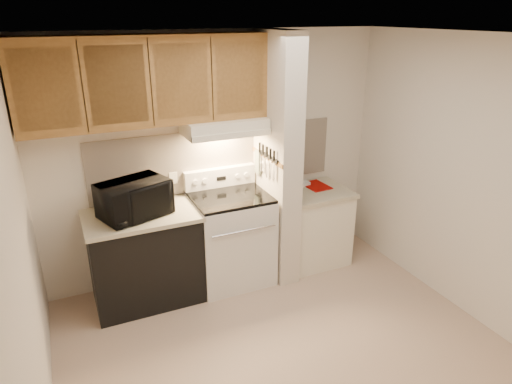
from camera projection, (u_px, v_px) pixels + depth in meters
floor at (282, 345)px, 3.89m from camera, size 3.60×3.60×0.00m
ceiling at (290, 36)px, 2.97m from camera, size 3.60×3.60×0.00m
wall_back at (217, 157)px, 4.70m from camera, size 3.60×2.50×0.02m
wall_left at (20, 261)px, 2.74m from camera, size 0.02×3.00×2.50m
wall_right at (462, 178)px, 4.12m from camera, size 0.02×3.00×2.50m
backsplash at (218, 159)px, 4.69m from camera, size 2.60×0.02×0.63m
range_body at (231, 239)px, 4.70m from camera, size 0.76×0.65×0.92m
oven_window at (243, 250)px, 4.41m from camera, size 0.50×0.01×0.30m
oven_handle at (244, 231)px, 4.30m from camera, size 0.65×0.02×0.02m
cooktop at (230, 197)px, 4.52m from camera, size 0.74×0.64×0.03m
range_backguard at (220, 177)px, 4.72m from camera, size 0.76×0.08×0.20m
range_display at (221, 178)px, 4.69m from camera, size 0.10×0.01×0.04m
range_knob_left_outer at (195, 182)px, 4.58m from camera, size 0.05×0.02×0.05m
range_knob_left_inner at (205, 181)px, 4.61m from camera, size 0.05×0.02×0.05m
range_knob_right_inner at (238, 176)px, 4.75m from camera, size 0.05×0.02×0.05m
range_knob_right_outer at (246, 175)px, 4.79m from camera, size 0.05×0.02×0.05m
dishwasher_front at (146, 259)px, 4.38m from camera, size 1.00×0.63×0.87m
left_countertop at (141, 216)px, 4.21m from camera, size 1.04×0.67×0.04m
spoon_rest at (150, 203)px, 4.42m from camera, size 0.24×0.10×0.02m
teal_jar at (148, 213)px, 4.12m from camera, size 0.08×0.08×0.09m
outlet at (173, 178)px, 4.55m from camera, size 0.08×0.01×0.12m
microwave at (134, 199)px, 4.11m from camera, size 0.70×0.58×0.33m
partition_pillar at (277, 160)px, 4.60m from camera, size 0.22×0.70×2.50m
pillar_trim at (266, 157)px, 4.53m from camera, size 0.01×0.70×0.04m
knife_strip at (268, 156)px, 4.48m from camera, size 0.02×0.42×0.04m
knife_blade_a at (274, 171)px, 4.38m from camera, size 0.01×0.03×0.16m
knife_handle_a at (274, 156)px, 4.33m from camera, size 0.02×0.02×0.10m
knife_blade_b at (271, 170)px, 4.45m from camera, size 0.01×0.04×0.18m
knife_handle_b at (271, 154)px, 4.39m from camera, size 0.02×0.02×0.10m
knife_blade_c at (267, 168)px, 4.53m from camera, size 0.01×0.04×0.20m
knife_handle_c at (267, 152)px, 4.46m from camera, size 0.02×0.02×0.10m
knife_blade_d at (263, 164)px, 4.59m from camera, size 0.01×0.04×0.16m
knife_handle_d at (263, 149)px, 4.54m from camera, size 0.02×0.02×0.10m
knife_blade_e at (260, 163)px, 4.65m from camera, size 0.01×0.04×0.18m
knife_handle_e at (260, 147)px, 4.60m from camera, size 0.02×0.02×0.10m
oven_mitt at (258, 162)px, 4.71m from camera, size 0.03×0.10×0.24m
right_cab_base at (312, 227)px, 5.08m from camera, size 0.70×0.60×0.81m
right_countertop at (314, 192)px, 4.93m from camera, size 0.74×0.64×0.04m
red_folder at (316, 186)px, 5.04m from camera, size 0.25×0.33×0.01m
white_box at (302, 184)px, 5.05m from camera, size 0.17×0.12×0.04m
range_hood at (224, 126)px, 4.37m from camera, size 0.78×0.44×0.15m
hood_lip at (232, 136)px, 4.21m from camera, size 0.78×0.04×0.06m
upper_cabinets at (147, 81)px, 3.98m from camera, size 2.18×0.33×0.77m
cab_door_a at (45, 89)px, 3.53m from camera, size 0.46×0.01×0.63m
cab_gap_a at (82, 87)px, 3.63m from camera, size 0.01×0.01×0.73m
cab_door_b at (117, 85)px, 3.74m from camera, size 0.46×0.01×0.63m
cab_gap_b at (151, 83)px, 3.84m from camera, size 0.01×0.01×0.73m
cab_door_c at (182, 81)px, 3.95m from camera, size 0.46×0.01×0.63m
cab_gap_c at (212, 79)px, 4.05m from camera, size 0.01×0.01×0.73m
cab_door_d at (240, 78)px, 4.16m from camera, size 0.46×0.01×0.63m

